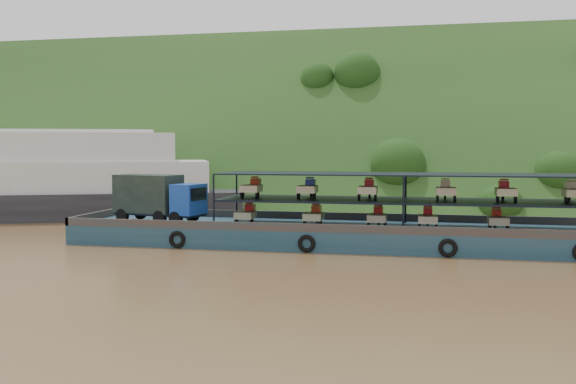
# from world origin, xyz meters

# --- Properties ---
(ground) EXTENTS (160.00, 160.00, 0.00)m
(ground) POSITION_xyz_m (0.00, 0.00, 0.00)
(ground) COLOR brown
(ground) RESTS_ON ground
(hillside) EXTENTS (140.00, 39.60, 39.60)m
(hillside) POSITION_xyz_m (0.00, 36.00, 0.00)
(hillside) COLOR #193312
(hillside) RESTS_ON ground
(cargo_barge) EXTENTS (35.00, 7.18, 4.54)m
(cargo_barge) POSITION_xyz_m (1.32, 1.63, 1.08)
(cargo_barge) COLOR #143446
(cargo_barge) RESTS_ON ground
(passenger_ferry) EXTENTS (38.63, 23.16, 7.67)m
(passenger_ferry) POSITION_xyz_m (-27.68, 11.71, 3.32)
(passenger_ferry) COLOR black
(passenger_ferry) RESTS_ON ground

